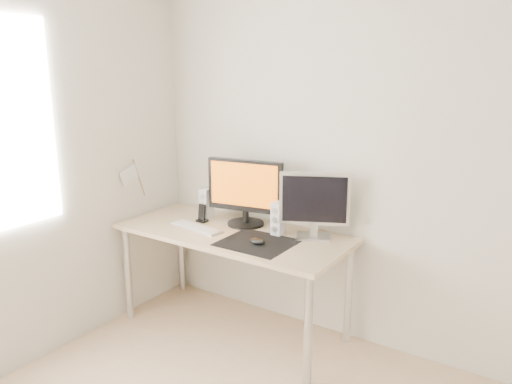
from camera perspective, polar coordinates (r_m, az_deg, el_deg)
The scene contains 11 objects.
wall_back at distance 3.17m, azimuth 15.02°, elevation 3.39°, with size 3.50×3.50×0.00m, color white.
mousepad at distance 3.18m, azimuth 0.13°, elevation -5.81°, with size 0.45×0.40×0.00m, color black.
mouse at distance 3.13m, azimuth 0.13°, elevation -5.68°, with size 0.11×0.06×0.04m, color black.
desk at distance 3.42m, azimuth -2.69°, elevation -5.74°, with size 1.60×0.70×0.73m.
main_monitor at distance 3.45m, azimuth -1.26°, elevation 0.23°, with size 0.55×0.30×0.47m.
second_monitor at distance 3.21m, azimuth 6.70°, elevation -1.18°, with size 0.42×0.24×0.43m.
speaker_left at distance 3.66m, azimuth -5.71°, elevation -1.35°, with size 0.07×0.09×0.22m.
speaker_right at distance 3.30m, azimuth 2.53°, elevation -3.04°, with size 0.07×0.09×0.22m.
keyboard at distance 3.47m, azimuth -6.83°, elevation -4.07°, with size 0.43×0.17×0.02m.
phone_dock at distance 3.61m, azimuth -6.19°, elevation -2.78°, with size 0.07×0.06×0.13m.
pennant at distance 3.72m, azimuth -13.94°, elevation 1.84°, with size 0.01×0.23×0.29m.
Camera 1 is at (0.98, -1.21, 1.82)m, focal length 35.00 mm.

